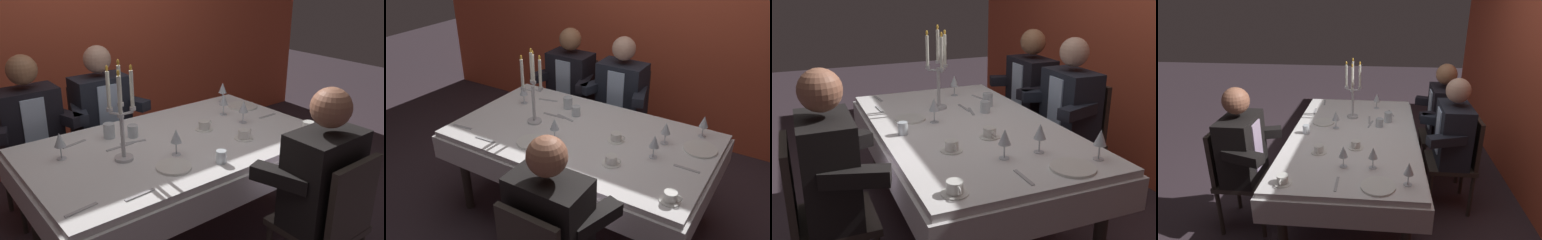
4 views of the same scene
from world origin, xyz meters
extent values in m
plane|color=#392D34|center=(0.00, 0.00, 0.00)|extent=(12.00, 12.00, 0.00)
cube|color=#D75537|center=(0.00, 1.66, 1.35)|extent=(6.00, 0.12, 2.70)
cube|color=white|center=(0.00, 0.00, 0.72)|extent=(1.90, 1.10, 0.04)
cube|color=white|center=(0.00, 0.00, 0.61)|extent=(1.94, 1.14, 0.18)
cylinder|color=#332B26|center=(0.83, -0.43, 0.35)|extent=(0.07, 0.07, 0.70)
cylinder|color=#332B26|center=(-0.83, 0.43, 0.35)|extent=(0.07, 0.07, 0.70)
cylinder|color=#332B26|center=(0.83, 0.43, 0.35)|extent=(0.07, 0.07, 0.70)
cylinder|color=silver|center=(-0.41, -0.04, 0.75)|extent=(0.11, 0.11, 0.02)
cylinder|color=silver|center=(-0.41, -0.04, 0.90)|extent=(0.02, 0.02, 0.28)
cylinder|color=silver|center=(-0.41, -0.04, 1.08)|extent=(0.04, 0.04, 0.02)
cylinder|color=white|center=(-0.41, -0.04, 1.19)|extent=(0.02, 0.02, 0.21)
ellipsoid|color=yellow|center=(-0.41, -0.04, 1.32)|extent=(0.02, 0.02, 0.03)
cylinder|color=silver|center=(-0.37, -0.04, 1.02)|extent=(0.07, 0.01, 0.01)
cylinder|color=silver|center=(-0.33, -0.04, 1.04)|extent=(0.04, 0.04, 0.02)
cylinder|color=white|center=(-0.33, -0.04, 1.15)|extent=(0.02, 0.02, 0.21)
ellipsoid|color=yellow|center=(-0.33, -0.04, 1.28)|extent=(0.02, 0.02, 0.03)
cylinder|color=silver|center=(-0.43, -0.01, 1.02)|extent=(0.05, 0.07, 0.01)
cylinder|color=silver|center=(-0.44, 0.02, 1.04)|extent=(0.04, 0.04, 0.02)
cylinder|color=white|center=(-0.44, 0.02, 1.15)|extent=(0.02, 0.02, 0.21)
ellipsoid|color=yellow|center=(-0.44, 0.02, 1.28)|extent=(0.02, 0.02, 0.03)
cylinder|color=silver|center=(-0.43, -0.07, 1.02)|extent=(0.05, 0.07, 0.01)
cylinder|color=silver|center=(-0.44, -0.11, 1.04)|extent=(0.04, 0.04, 0.02)
cylinder|color=white|center=(-0.44, -0.11, 1.15)|extent=(0.02, 0.02, 0.21)
ellipsoid|color=yellow|center=(-0.44, -0.11, 1.28)|extent=(0.02, 0.02, 0.03)
cylinder|color=white|center=(-0.24, -0.30, 0.75)|extent=(0.20, 0.20, 0.01)
cylinder|color=white|center=(0.81, 0.23, 0.75)|extent=(0.23, 0.23, 0.01)
cylinder|color=silver|center=(-0.13, -0.17, 0.74)|extent=(0.06, 0.06, 0.00)
cylinder|color=silver|center=(-0.13, -0.17, 0.78)|extent=(0.01, 0.01, 0.07)
cone|color=silver|center=(-0.13, -0.17, 0.86)|extent=(0.07, 0.07, 0.08)
cylinder|color=silver|center=(0.76, 0.42, 0.74)|extent=(0.06, 0.06, 0.00)
cylinder|color=silver|center=(0.76, 0.42, 0.78)|extent=(0.01, 0.01, 0.07)
cone|color=silver|center=(0.76, 0.42, 0.86)|extent=(0.07, 0.07, 0.08)
cylinder|color=#E0D172|center=(0.76, 0.42, 0.84)|extent=(0.04, 0.04, 0.03)
cylinder|color=silver|center=(0.57, 0.19, 0.74)|extent=(0.06, 0.06, 0.00)
cylinder|color=silver|center=(0.57, 0.19, 0.78)|extent=(0.01, 0.01, 0.07)
cone|color=silver|center=(0.57, 0.19, 0.86)|extent=(0.07, 0.07, 0.08)
cylinder|color=#E0D172|center=(0.57, 0.19, 0.84)|extent=(0.04, 0.04, 0.03)
cylinder|color=silver|center=(0.57, -0.02, 0.74)|extent=(0.06, 0.06, 0.00)
cylinder|color=silver|center=(0.57, -0.02, 0.78)|extent=(0.01, 0.01, 0.07)
cone|color=silver|center=(0.57, -0.02, 0.86)|extent=(0.07, 0.07, 0.08)
cylinder|color=silver|center=(-0.69, 0.19, 0.74)|extent=(0.06, 0.06, 0.00)
cylinder|color=silver|center=(-0.69, 0.19, 0.78)|extent=(0.01, 0.01, 0.07)
cone|color=silver|center=(-0.69, 0.19, 0.86)|extent=(0.07, 0.07, 0.08)
cylinder|color=#E0D172|center=(-0.69, 0.19, 0.84)|extent=(0.04, 0.04, 0.03)
cylinder|color=silver|center=(-0.19, 0.23, 0.78)|extent=(0.07, 0.07, 0.08)
cylinder|color=silver|center=(0.01, -0.42, 0.78)|extent=(0.06, 0.06, 0.08)
cylinder|color=silver|center=(-0.32, 0.31, 0.79)|extent=(0.07, 0.07, 0.10)
cylinder|color=white|center=(0.82, -0.40, 0.74)|extent=(0.12, 0.12, 0.01)
cylinder|color=white|center=(0.82, -0.40, 0.77)|extent=(0.08, 0.08, 0.05)
torus|color=white|center=(0.87, -0.40, 0.78)|extent=(0.04, 0.01, 0.04)
cylinder|color=white|center=(0.37, -0.24, 0.74)|extent=(0.12, 0.12, 0.01)
cylinder|color=white|center=(0.37, -0.24, 0.77)|extent=(0.08, 0.08, 0.05)
torus|color=white|center=(0.42, -0.24, 0.78)|extent=(0.04, 0.01, 0.04)
cylinder|color=white|center=(0.26, 0.04, 0.74)|extent=(0.12, 0.12, 0.01)
cylinder|color=white|center=(0.26, 0.04, 0.77)|extent=(0.08, 0.08, 0.05)
torus|color=white|center=(0.31, 0.04, 0.78)|extent=(0.04, 0.01, 0.04)
cube|color=#B7B7BC|center=(-0.55, 0.34, 0.74)|extent=(0.17, 0.06, 0.01)
cube|color=#B7B7BC|center=(-0.83, -0.39, 0.74)|extent=(0.17, 0.04, 0.01)
cube|color=#B7B7BC|center=(-0.24, 0.14, 0.74)|extent=(0.17, 0.05, 0.01)
cube|color=#B7B7BC|center=(0.80, -0.04, 0.74)|extent=(0.17, 0.02, 0.01)
cube|color=#B7B7BC|center=(-0.54, -0.44, 0.74)|extent=(0.17, 0.03, 0.01)
cube|color=#B7B7BC|center=(-0.34, 0.13, 0.74)|extent=(0.19, 0.03, 0.01)
cylinder|color=#332B26|center=(-0.84, 0.70, 0.21)|extent=(0.04, 0.04, 0.42)
cylinder|color=#332B26|center=(-0.48, 0.70, 0.21)|extent=(0.04, 0.04, 0.42)
cylinder|color=#332B26|center=(-0.84, 1.06, 0.21)|extent=(0.04, 0.04, 0.42)
cylinder|color=#332B26|center=(-0.48, 1.06, 0.21)|extent=(0.04, 0.04, 0.42)
cube|color=#332B26|center=(-0.66, 0.88, 0.44)|extent=(0.42, 0.42, 0.04)
cube|color=#332B26|center=(-0.66, 1.07, 0.68)|extent=(0.38, 0.04, 0.44)
cube|color=black|center=(-0.66, 0.88, 0.73)|extent=(0.42, 0.26, 0.54)
cube|color=silver|center=(-0.66, 0.75, 0.76)|extent=(0.16, 0.01, 0.40)
sphere|color=#9E6A49|center=(-0.66, 0.88, 1.14)|extent=(0.21, 0.21, 0.21)
cube|color=black|center=(-0.88, 0.78, 0.77)|extent=(0.19, 0.34, 0.08)
cube|color=black|center=(-0.44, 0.78, 0.77)|extent=(0.19, 0.34, 0.08)
cylinder|color=#332B26|center=(-0.29, 0.70, 0.21)|extent=(0.04, 0.04, 0.42)
cylinder|color=#332B26|center=(0.07, 0.70, 0.21)|extent=(0.04, 0.04, 0.42)
cylinder|color=#332B26|center=(-0.29, 1.06, 0.21)|extent=(0.04, 0.04, 0.42)
cylinder|color=#332B26|center=(0.07, 1.06, 0.21)|extent=(0.04, 0.04, 0.42)
cube|color=#332B26|center=(-0.11, 0.88, 0.44)|extent=(0.42, 0.42, 0.04)
cube|color=#332B26|center=(-0.11, 1.07, 0.68)|extent=(0.38, 0.04, 0.44)
cube|color=#1E222D|center=(-0.11, 0.88, 0.73)|extent=(0.42, 0.26, 0.54)
cube|color=silver|center=(-0.11, 0.75, 0.76)|extent=(0.16, 0.01, 0.40)
sphere|color=tan|center=(-0.11, 0.88, 1.14)|extent=(0.21, 0.21, 0.21)
cube|color=#1E222D|center=(-0.33, 0.78, 0.77)|extent=(0.19, 0.34, 0.08)
cube|color=#1E222D|center=(0.11, 0.78, 0.77)|extent=(0.19, 0.34, 0.08)
cylinder|color=#332B26|center=(0.51, -0.70, 0.21)|extent=(0.04, 0.04, 0.42)
cube|color=#332B26|center=(0.33, -0.88, 0.44)|extent=(0.42, 0.42, 0.04)
cube|color=#332B26|center=(0.33, -1.07, 0.68)|extent=(0.38, 0.04, 0.44)
cube|color=black|center=(0.33, -0.88, 0.73)|extent=(0.42, 0.26, 0.54)
cube|color=#C0A8CC|center=(0.33, -0.75, 0.76)|extent=(0.16, 0.01, 0.40)
sphere|color=#9E644A|center=(0.33, -0.88, 1.14)|extent=(0.21, 0.21, 0.21)
cube|color=black|center=(0.55, -0.78, 0.77)|extent=(0.19, 0.34, 0.08)
cube|color=black|center=(0.11, -0.78, 0.77)|extent=(0.19, 0.34, 0.08)
camera|label=1|loc=(-1.43, -2.02, 1.81)|focal=38.95mm
camera|label=2|loc=(1.31, -2.18, 2.18)|focal=37.14mm
camera|label=3|loc=(2.34, -0.99, 1.63)|focal=39.31mm
camera|label=4|loc=(2.64, 0.21, 1.94)|focal=30.87mm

